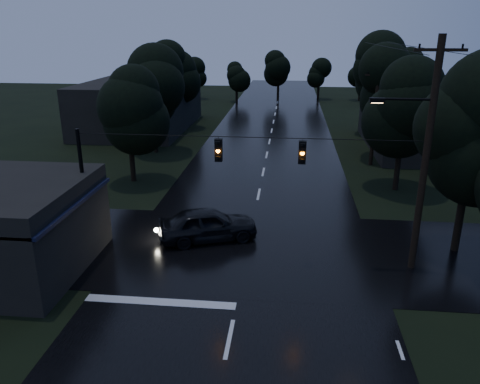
# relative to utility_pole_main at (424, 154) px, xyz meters

# --- Properties ---
(main_road) EXTENTS (12.00, 120.00, 0.02)m
(main_road) POSITION_rel_utility_pole_main_xyz_m (-7.41, 19.00, -5.26)
(main_road) COLOR black
(main_road) RESTS_ON ground
(cross_street) EXTENTS (60.00, 9.00, 0.02)m
(cross_street) POSITION_rel_utility_pole_main_xyz_m (-7.41, 1.00, -5.26)
(cross_street) COLOR black
(cross_street) RESTS_ON ground
(building_far_right) EXTENTS (10.00, 14.00, 4.40)m
(building_far_right) POSITION_rel_utility_pole_main_xyz_m (6.59, 23.00, -3.06)
(building_far_right) COLOR black
(building_far_right) RESTS_ON ground
(building_far_left) EXTENTS (10.00, 16.00, 5.00)m
(building_far_left) POSITION_rel_utility_pole_main_xyz_m (-21.41, 29.00, -2.76)
(building_far_left) COLOR black
(building_far_left) RESTS_ON ground
(utility_pole_main) EXTENTS (3.50, 0.30, 10.00)m
(utility_pole_main) POSITION_rel_utility_pole_main_xyz_m (0.00, 0.00, 0.00)
(utility_pole_main) COLOR black
(utility_pole_main) RESTS_ON ground
(utility_pole_far) EXTENTS (2.00, 0.30, 7.50)m
(utility_pole_far) POSITION_rel_utility_pole_main_xyz_m (0.89, 17.00, -1.38)
(utility_pole_far) COLOR black
(utility_pole_far) RESTS_ON ground
(anchor_pole_left) EXTENTS (0.18, 0.18, 6.00)m
(anchor_pole_left) POSITION_rel_utility_pole_main_xyz_m (-14.91, 0.00, -2.26)
(anchor_pole_left) COLOR black
(anchor_pole_left) RESTS_ON ground
(span_signals) EXTENTS (15.00, 0.37, 1.12)m
(span_signals) POSITION_rel_utility_pole_main_xyz_m (-6.85, -0.01, -0.01)
(span_signals) COLOR black
(span_signals) RESTS_ON ground
(tree_corner_near) EXTENTS (4.48, 4.48, 9.44)m
(tree_corner_near) POSITION_rel_utility_pole_main_xyz_m (2.59, 2.00, 0.74)
(tree_corner_near) COLOR black
(tree_corner_near) RESTS_ON ground
(tree_left_a) EXTENTS (3.92, 3.92, 8.26)m
(tree_left_a) POSITION_rel_utility_pole_main_xyz_m (-16.41, 11.00, -0.02)
(tree_left_a) COLOR black
(tree_left_a) RESTS_ON ground
(tree_left_b) EXTENTS (4.20, 4.20, 8.85)m
(tree_left_b) POSITION_rel_utility_pole_main_xyz_m (-17.01, 19.00, 0.36)
(tree_left_b) COLOR black
(tree_left_b) RESTS_ON ground
(tree_left_c) EXTENTS (4.48, 4.48, 9.44)m
(tree_left_c) POSITION_rel_utility_pole_main_xyz_m (-17.61, 29.00, 0.74)
(tree_left_c) COLOR black
(tree_left_c) RESTS_ON ground
(tree_right_a) EXTENTS (4.20, 4.20, 8.85)m
(tree_right_a) POSITION_rel_utility_pole_main_xyz_m (1.59, 11.00, 0.36)
(tree_right_a) COLOR black
(tree_right_a) RESTS_ON ground
(tree_right_b) EXTENTS (4.48, 4.48, 9.44)m
(tree_right_b) POSITION_rel_utility_pole_main_xyz_m (2.19, 19.00, 0.74)
(tree_right_b) COLOR black
(tree_right_b) RESTS_ON ground
(tree_right_c) EXTENTS (4.76, 4.76, 10.03)m
(tree_right_c) POSITION_rel_utility_pole_main_xyz_m (2.79, 29.00, 1.11)
(tree_right_c) COLOR black
(tree_right_c) RESTS_ON ground
(car) EXTENTS (5.35, 3.57, 1.69)m
(car) POSITION_rel_utility_pole_main_xyz_m (-9.51, 1.94, -4.41)
(car) COLOR black
(car) RESTS_ON ground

